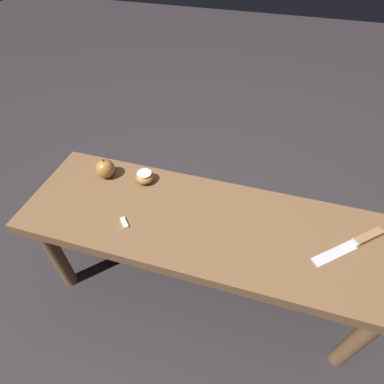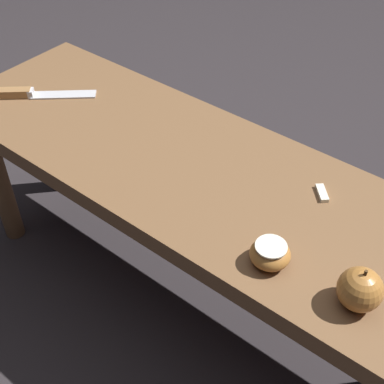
{
  "view_description": "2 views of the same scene",
  "coord_description": "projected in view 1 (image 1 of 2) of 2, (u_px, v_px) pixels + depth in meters",
  "views": [
    {
      "loc": [
        -0.13,
        0.59,
        1.2
      ],
      "look_at": [
        0.07,
        -0.09,
        0.47
      ],
      "focal_mm": 28.0,
      "sensor_mm": 36.0,
      "label": 1
    },
    {
      "loc": [
        0.51,
        -0.65,
        1.12
      ],
      "look_at": [
        0.07,
        -0.09,
        0.47
      ],
      "focal_mm": 50.0,
      "sensor_mm": 36.0,
      "label": 2
    }
  ],
  "objects": [
    {
      "name": "ground_plane",
      "position": [
        201.0,
        285.0,
        1.29
      ],
      "size": [
        8.0,
        8.0,
        0.0
      ],
      "primitive_type": "plane",
      "color": "#2D282B"
    },
    {
      "name": "apple_cut",
      "position": [
        145.0,
        177.0,
        1.09
      ],
      "size": [
        0.07,
        0.07,
        0.04
      ],
      "color": "#B27233",
      "rests_on": "wooden_bench"
    },
    {
      "name": "wooden_bench",
      "position": [
        203.0,
        232.0,
        1.01
      ],
      "size": [
        1.21,
        0.4,
        0.44
      ],
      "color": "brown",
      "rests_on": "ground_plane"
    },
    {
      "name": "apple_whole",
      "position": [
        105.0,
        169.0,
        1.1
      ],
      "size": [
        0.07,
        0.07,
        0.08
      ],
      "color": "#B27233",
      "rests_on": "wooden_bench"
    },
    {
      "name": "knife",
      "position": [
        359.0,
        241.0,
        0.9
      ],
      "size": [
        0.21,
        0.19,
        0.02
      ],
      "rotation": [
        0.0,
        0.0,
        0.72
      ],
      "color": "silver",
      "rests_on": "wooden_bench"
    },
    {
      "name": "apple_slice_near_knife",
      "position": [
        124.0,
        223.0,
        0.96
      ],
      "size": [
        0.04,
        0.04,
        0.01
      ],
      "color": "white",
      "rests_on": "wooden_bench"
    }
  ]
}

